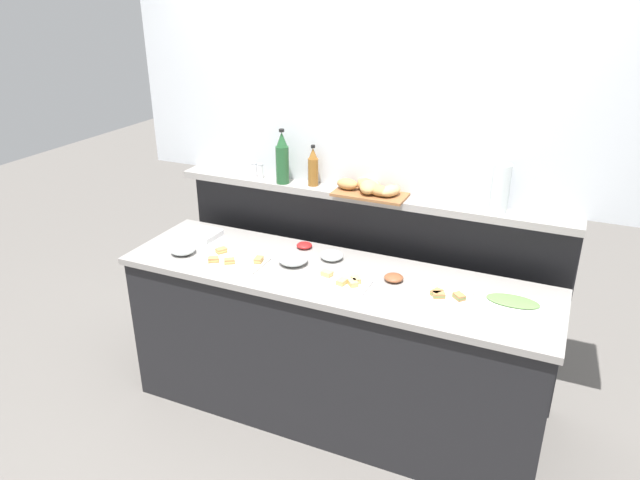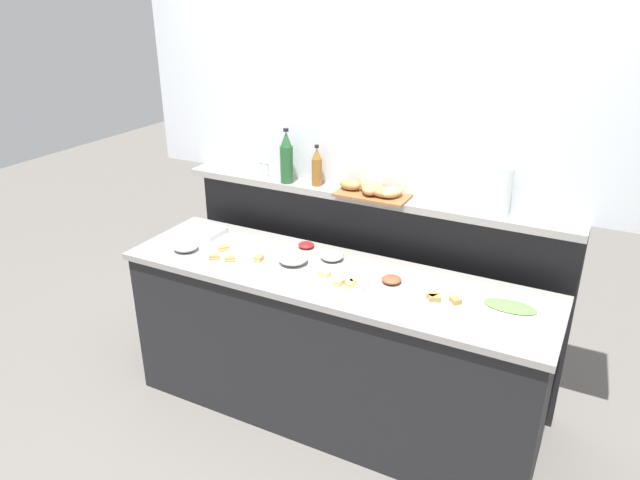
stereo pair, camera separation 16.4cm
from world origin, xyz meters
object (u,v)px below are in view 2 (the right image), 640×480
Objects in this scene: condiment_bowl_cream at (306,245)px; salt_shaker at (260,169)px; glass_bowl_small at (332,256)px; water_carafe at (502,192)px; sandwich_platter_side at (232,257)px; vinegar_bottle_amber at (317,168)px; sandwich_platter_front at (436,298)px; napkin_stack at (208,232)px; pepper_shaker at (266,170)px; condiment_bowl_red at (392,280)px; sandwich_platter_rear at (336,282)px; cold_cuts_platter at (510,308)px; glass_bowl_medium at (293,259)px; wine_bottle_green at (287,159)px; glass_bowl_large at (186,246)px; bread_basket at (373,189)px.

salt_shaker reaches higher than condiment_bowl_cream.
glass_bowl_small is 0.21m from condiment_bowl_cream.
water_carafe is (1.42, 0.00, 0.08)m from salt_shaker.
vinegar_bottle_amber reaches higher than sandwich_platter_side.
sandwich_platter_front is (1.12, 0.08, 0.00)m from sandwich_platter_side.
vinegar_bottle_amber reaches higher than condiment_bowl_cream.
pepper_shaker is at bearing 52.02° from napkin_stack.
pepper_shaker is (-0.96, 0.37, 0.33)m from condiment_bowl_red.
pepper_shaker reaches higher than sandwich_platter_front.
vinegar_bottle_amber is (-0.37, 0.51, 0.40)m from sandwich_platter_rear.
vinegar_bottle_amber is 1.03m from water_carafe.
condiment_bowl_red is 0.39× the size of water_carafe.
sandwich_platter_front is at bearing -168.66° from cold_cuts_platter.
glass_bowl_medium is at bearing -176.28° from condiment_bowl_red.
condiment_bowl_red is at bearing -21.06° from pepper_shaker.
glass_bowl_medium is 0.49× the size of wine_bottle_green.
sandwich_platter_side is 0.70m from vinegar_bottle_amber.
salt_shaker is at bearing 159.78° from condiment_bowl_red.
wine_bottle_green is (-0.25, 0.37, 0.42)m from glass_bowl_medium.
sandwich_platter_front is at bearing -14.61° from glass_bowl_small.
cold_cuts_platter is 2.34× the size of glass_bowl_large.
glass_bowl_medium reaches higher than glass_bowl_small.
water_carafe is (1.61, 0.30, 0.42)m from napkin_stack.
wine_bottle_green is at bearing -10.37° from pepper_shaker.
napkin_stack is at bearing -127.98° from pepper_shaker.
cold_cuts_platter is at bearing 2.00° from glass_bowl_medium.
bread_basket is at bearing 157.08° from cold_cuts_platter.
bread_basket reaches higher than condiment_bowl_cream.
condiment_bowl_red is 0.55m from bread_basket.
bread_basket is at bearing 92.57° from sandwich_platter_rear.
sandwich_platter_front is 1.99× the size of glass_bowl_medium.
sandwich_platter_front is 0.86m from condiment_bowl_cream.
salt_shaker reaches higher than cold_cuts_platter.
cold_cuts_platter is at bearing -13.37° from pepper_shaker.
glass_bowl_small is at bearing -24.93° from pepper_shaker.
wine_bottle_green is 0.23m from salt_shaker.
wine_bottle_green is 1.34× the size of vinegar_bottle_amber.
condiment_bowl_red is at bearing 9.02° from sandwich_platter_side.
glass_bowl_medium is 0.65m from napkin_stack.
water_carafe is at bearing 18.48° from glass_bowl_small.
cold_cuts_platter is 1.13m from glass_bowl_medium.
glass_bowl_large is 1.60× the size of pepper_shaker.
sandwich_platter_side reaches higher than napkin_stack.
glass_bowl_large is 0.67m from condiment_bowl_cream.
water_carafe is (1.29, 0.51, 0.42)m from sandwich_platter_side.
vinegar_bottle_amber is at bearing 27.59° from napkin_stack.
vinegar_bottle_amber is (-0.86, 0.43, 0.40)m from sandwich_platter_front.
condiment_bowl_cream is (-0.04, 0.21, -0.01)m from glass_bowl_medium.
napkin_stack is at bearing 167.49° from sandwich_platter_rear.
sandwich_platter_side is 0.34m from glass_bowl_medium.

